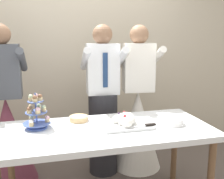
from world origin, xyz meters
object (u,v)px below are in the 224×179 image
Objects in this scene: person_groom at (103,109)px; cupcake_stand at (36,114)px; plate_stack at (172,121)px; person_bride at (138,119)px; round_cake at (79,119)px; dessert_table at (106,137)px; person_guest at (8,129)px; main_cake_tray at (126,121)px.

cupcake_stand is at bearing -141.76° from person_groom.
person_bride is at bearing 93.54° from plate_stack.
plate_stack and round_cake have the same top height.
dessert_table is 0.70m from person_groom.
cupcake_stand is 0.18× the size of person_guest.
dessert_table is 4.13× the size of main_cake_tray.
person_groom is at bearing 79.72° from dessert_table.
dessert_table is 0.22m from main_cake_tray.
dessert_table is 1.08× the size of person_guest.
round_cake is at bearing 132.08° from dessert_table.
dessert_table is at bearing -39.91° from person_guest.
plate_stack is at bearing -9.27° from cupcake_stand.
cupcake_stand is at bearing -152.68° from person_bride.
main_cake_tray is 0.26× the size of person_bride.
person_groom is at bearing 38.24° from cupcake_stand.
person_bride is at bearing 33.67° from round_cake.
main_cake_tray is at bearing -10.31° from cupcake_stand.
round_cake is 0.88m from person_guest.
round_cake reaches higher than dessert_table.
plate_stack is at bearing -86.46° from person_bride.
person_groom reaches higher than cupcake_stand.
main_cake_tray is at bearing 172.64° from plate_stack.
person_groom is (0.69, 0.54, -0.16)m from cupcake_stand.
cupcake_stand is 1.50× the size of plate_stack.
dessert_table is 1.08× the size of person_groom.
person_bride reaches higher than plate_stack.
plate_stack is (0.41, -0.05, -0.01)m from main_cake_tray.
round_cake is 0.57m from person_groom.
dessert_table is 0.62m from cupcake_stand.
person_guest is at bearing 140.09° from dessert_table.
cupcake_stand is 1.29m from person_bride.
person_bride is 1.43m from person_guest.
plate_stack is at bearing -7.36° from main_cake_tray.
person_guest is at bearing 179.15° from person_bride.
person_groom is at bearing 122.54° from plate_stack.
cupcake_stand reaches higher than plate_stack.
person_guest is (-1.43, 0.02, 0.00)m from person_bride.
round_cake is (0.36, 0.08, -0.10)m from cupcake_stand.
person_groom and person_guest have the same top height.
person_groom is (0.33, 0.47, -0.05)m from round_cake.
main_cake_tray is 0.26× the size of person_guest.
plate_stack is 0.79m from person_bride.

